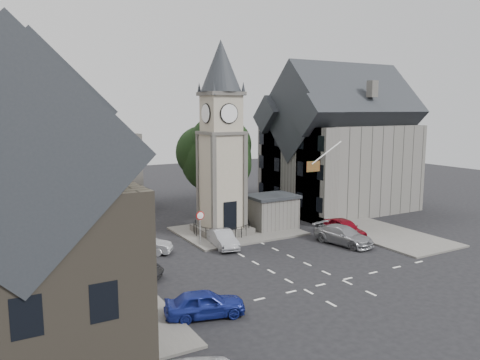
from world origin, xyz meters
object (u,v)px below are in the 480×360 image
car_east_red (344,228)px  pedestrian (324,209)px  car_west_blue (205,304)px  clock_tower (221,140)px  stone_shelter (272,212)px

car_east_red → pedestrian: pedestrian is taller
car_west_blue → pedestrian: 24.41m
car_west_blue → pedestrian: pedestrian is taller
clock_tower → stone_shelter: size_ratio=3.78×
car_west_blue → car_east_red: (16.72, 8.05, 0.07)m
clock_tower → stone_shelter: 8.15m
car_west_blue → car_east_red: 18.56m
car_east_red → pedestrian: bearing=71.5°
clock_tower → stone_shelter: clock_tower is taller
stone_shelter → clock_tower: bearing=174.2°
car_east_red → car_west_blue: bearing=-147.4°
pedestrian → clock_tower: bearing=-0.8°
car_west_blue → clock_tower: bearing=-16.2°
stone_shelter → pedestrian: 6.78m
car_west_blue → pedestrian: size_ratio=2.16×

